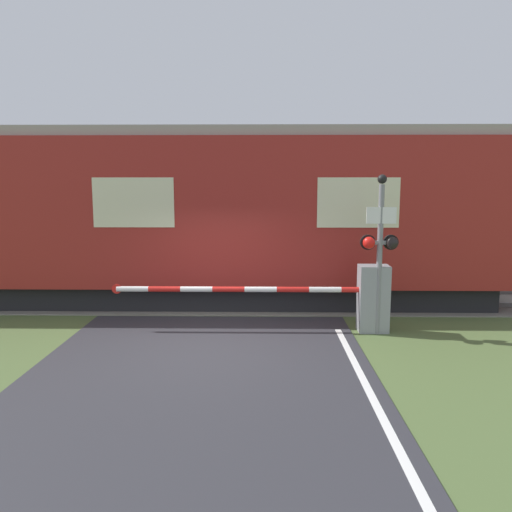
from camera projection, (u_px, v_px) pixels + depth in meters
The scene contains 5 objects.
ground_plane at pixel (210, 346), 9.29m from camera, with size 80.00×80.00×0.00m, color #4C6033.
track_bed at pixel (225, 299), 12.94m from camera, with size 36.00×3.20×0.13m.
train at pixel (150, 216), 12.66m from camera, with size 18.12×3.13×4.28m.
crossing_barrier at pixel (354, 297), 10.12m from camera, with size 5.63×0.44×1.36m.
signal_post at pixel (380, 245), 9.77m from camera, with size 0.75×0.26×3.17m.
Camera 1 is at (1.01, -8.95, 2.97)m, focal length 35.00 mm.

